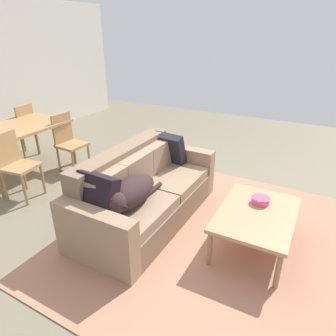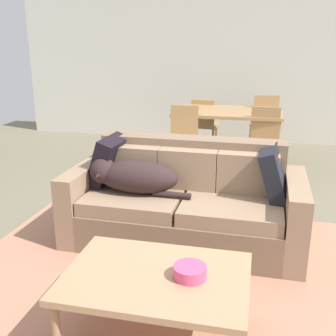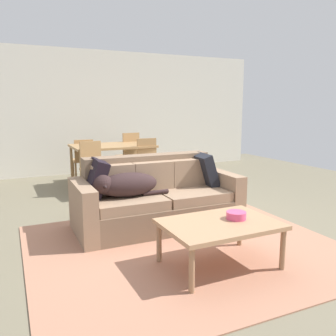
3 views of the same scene
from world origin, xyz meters
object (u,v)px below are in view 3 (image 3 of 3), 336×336
(throw_pillow_by_left_arm, at_px, (96,179))
(dining_chair_near_left, at_px, (93,166))
(throw_pillow_by_right_arm, at_px, (205,170))
(dining_chair_far_left, at_px, (83,158))
(coffee_table, at_px, (220,227))
(bowl_on_coffee_table, at_px, (236,215))
(dining_chair_far_right, at_px, (129,153))
(dining_table, at_px, (112,148))
(dining_chair_near_right, at_px, (149,162))
(dog_on_left_cushion, at_px, (124,185))
(couch, at_px, (156,199))

(throw_pillow_by_left_arm, distance_m, dining_chair_near_left, 1.76)
(throw_pillow_by_right_arm, bearing_deg, dining_chair_far_left, 108.62)
(coffee_table, relative_size, dining_chair_far_left, 1.24)
(bowl_on_coffee_table, height_order, dining_chair_far_right, dining_chair_far_right)
(throw_pillow_by_right_arm, xyz_separation_m, dining_table, (-0.58, 2.35, 0.07))
(coffee_table, distance_m, bowl_on_coffee_table, 0.21)
(dining_chair_far_right, bearing_deg, bowl_on_coffee_table, 78.36)
(throw_pillow_by_left_arm, bearing_deg, dining_chair_near_right, 51.70)
(dining_chair_near_left, bearing_deg, dog_on_left_cushion, -100.35)
(dog_on_left_cushion, bearing_deg, dining_chair_far_left, 87.44)
(dining_chair_near_right, bearing_deg, couch, -106.06)
(coffee_table, height_order, dining_chair_far_right, dining_chair_far_right)
(couch, bearing_deg, dining_chair_far_left, 95.92)
(bowl_on_coffee_table, distance_m, dining_chair_far_left, 4.34)
(bowl_on_coffee_table, distance_m, dining_chair_near_left, 3.15)
(dog_on_left_cushion, distance_m, throw_pillow_by_left_arm, 0.35)
(dining_chair_near_right, xyz_separation_m, dining_chair_far_right, (0.01, 1.07, 0.03))
(couch, bearing_deg, bowl_on_coffee_table, -77.74)
(couch, distance_m, bowl_on_coffee_table, 1.35)
(throw_pillow_by_right_arm, bearing_deg, couch, -176.95)
(dining_chair_near_right, distance_m, dining_chair_far_right, 1.07)
(throw_pillow_by_left_arm, height_order, throw_pillow_by_right_arm, throw_pillow_by_left_arm)
(coffee_table, bearing_deg, dining_chair_far_right, 81.94)
(throw_pillow_by_left_arm, relative_size, dining_chair_near_left, 0.49)
(throw_pillow_by_left_arm, xyz_separation_m, dining_table, (0.90, 2.33, 0.06))
(dining_table, bearing_deg, throw_pillow_by_left_arm, -111.13)
(dog_on_left_cushion, relative_size, bowl_on_coffee_table, 4.78)
(dining_chair_near_right, xyz_separation_m, dining_chair_far_left, (-0.92, 1.16, -0.03))
(couch, bearing_deg, coffee_table, -85.98)
(dog_on_left_cushion, bearing_deg, throw_pillow_by_left_arm, 147.23)
(dog_on_left_cushion, xyz_separation_m, dining_chair_near_left, (0.10, 1.90, -0.08))
(throw_pillow_by_right_arm, xyz_separation_m, dining_chair_near_left, (-1.09, 1.74, -0.13))
(coffee_table, distance_m, dining_chair_near_right, 3.22)
(dog_on_left_cushion, height_order, coffee_table, dog_on_left_cushion)
(throw_pillow_by_right_arm, bearing_deg, dining_chair_far_right, 91.39)
(dining_table, xyz_separation_m, dining_chair_near_left, (-0.51, -0.61, -0.20))
(dining_table, relative_size, dining_chair_far_right, 1.53)
(bowl_on_coffee_table, relative_size, dining_chair_far_left, 0.22)
(couch, relative_size, dining_chair_far_right, 2.13)
(throw_pillow_by_left_arm, xyz_separation_m, dining_chair_near_right, (1.40, 1.77, -0.15))
(dog_on_left_cushion, distance_m, dining_chair_far_left, 3.13)
(dining_chair_near_right, bearing_deg, coffee_table, -96.85)
(throw_pillow_by_right_arm, distance_m, coffee_table, 1.54)
(dog_on_left_cushion, height_order, throw_pillow_by_left_arm, throw_pillow_by_left_arm)
(throw_pillow_by_right_arm, bearing_deg, dining_table, 103.78)
(dining_chair_near_left, bearing_deg, coffee_table, -89.61)
(throw_pillow_by_right_arm, distance_m, dining_chair_near_right, 1.81)
(dog_on_left_cushion, distance_m, coffee_table, 1.33)
(coffee_table, bearing_deg, dining_chair_far_left, 94.31)
(throw_pillow_by_right_arm, xyz_separation_m, dining_chair_near_right, (-0.08, 1.80, -0.14))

